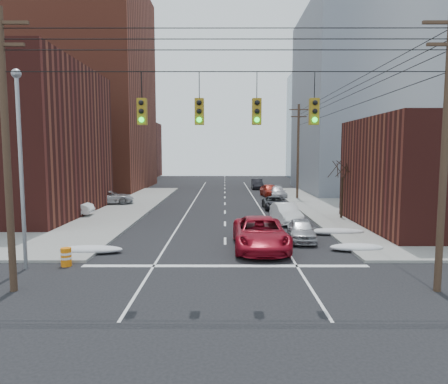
{
  "coord_description": "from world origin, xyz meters",
  "views": [
    {
      "loc": [
        -0.03,
        -12.53,
        5.56
      ],
      "look_at": [
        -0.07,
        12.89,
        3.0
      ],
      "focal_mm": 32.0,
      "sensor_mm": 36.0,
      "label": 1
    }
  ],
  "objects_px": {
    "parked_car_b": "(286,213)",
    "lot_car_b": "(110,197)",
    "parked_car_d": "(277,192)",
    "lot_car_a": "(64,206)",
    "parked_car_e": "(270,190)",
    "red_pickup": "(260,233)",
    "lot_car_d": "(41,204)",
    "parked_car_a": "(302,230)",
    "parked_car_f": "(257,184)",
    "parked_car_c": "(274,203)",
    "lot_car_c": "(5,206)",
    "construction_barrel": "(66,257)"
  },
  "relations": [
    {
      "from": "lot_car_d",
      "to": "construction_barrel",
      "type": "height_order",
      "value": "lot_car_d"
    },
    {
      "from": "red_pickup",
      "to": "lot_car_b",
      "type": "xyz_separation_m",
      "value": [
        -14.04,
        18.77,
        -0.06
      ]
    },
    {
      "from": "parked_car_a",
      "to": "parked_car_b",
      "type": "xyz_separation_m",
      "value": [
        0.0,
        6.36,
        0.08
      ]
    },
    {
      "from": "red_pickup",
      "to": "parked_car_d",
      "type": "height_order",
      "value": "red_pickup"
    },
    {
      "from": "lot_car_b",
      "to": "lot_car_d",
      "type": "height_order",
      "value": "lot_car_d"
    },
    {
      "from": "parked_car_b",
      "to": "parked_car_d",
      "type": "xyz_separation_m",
      "value": [
        1.6,
        17.21,
        -0.1
      ]
    },
    {
      "from": "lot_car_d",
      "to": "parked_car_b",
      "type": "bearing_deg",
      "value": -100.38
    },
    {
      "from": "parked_car_d",
      "to": "parked_car_b",
      "type": "bearing_deg",
      "value": -96.91
    },
    {
      "from": "parked_car_a",
      "to": "construction_barrel",
      "type": "distance_m",
      "value": 13.77
    },
    {
      "from": "parked_car_d",
      "to": "lot_car_a",
      "type": "bearing_deg",
      "value": -145.51
    },
    {
      "from": "red_pickup",
      "to": "lot_car_b",
      "type": "relative_size",
      "value": 1.31
    },
    {
      "from": "parked_car_a",
      "to": "parked_car_c",
      "type": "xyz_separation_m",
      "value": [
        0.0,
        13.89,
        -0.07
      ]
    },
    {
      "from": "parked_car_b",
      "to": "lot_car_a",
      "type": "distance_m",
      "value": 18.66
    },
    {
      "from": "parked_car_a",
      "to": "parked_car_f",
      "type": "bearing_deg",
      "value": 95.17
    },
    {
      "from": "parked_car_a",
      "to": "parked_car_e",
      "type": "distance_m",
      "value": 24.91
    },
    {
      "from": "lot_car_a",
      "to": "lot_car_c",
      "type": "distance_m",
      "value": 6.13
    },
    {
      "from": "red_pickup",
      "to": "parked_car_b",
      "type": "relative_size",
      "value": 1.39
    },
    {
      "from": "lot_car_b",
      "to": "lot_car_d",
      "type": "relative_size",
      "value": 1.2
    },
    {
      "from": "parked_car_b",
      "to": "lot_car_b",
      "type": "xyz_separation_m",
      "value": [
        -16.82,
        10.33,
        0.07
      ]
    },
    {
      "from": "parked_car_d",
      "to": "parked_car_e",
      "type": "relative_size",
      "value": 0.99
    },
    {
      "from": "parked_car_c",
      "to": "parked_car_d",
      "type": "xyz_separation_m",
      "value": [
        1.6,
        9.68,
        0.05
      ]
    },
    {
      "from": "parked_car_d",
      "to": "parked_car_f",
      "type": "xyz_separation_m",
      "value": [
        -1.54,
        11.81,
        0.1
      ]
    },
    {
      "from": "parked_car_c",
      "to": "construction_barrel",
      "type": "bearing_deg",
      "value": -123.61
    },
    {
      "from": "lot_car_c",
      "to": "lot_car_d",
      "type": "bearing_deg",
      "value": -85.83
    },
    {
      "from": "parked_car_c",
      "to": "lot_car_c",
      "type": "distance_m",
      "value": 24.62
    },
    {
      "from": "lot_car_b",
      "to": "parked_car_e",
      "type": "bearing_deg",
      "value": -77.34
    },
    {
      "from": "construction_barrel",
      "to": "lot_car_c",
      "type": "bearing_deg",
      "value": 126.16
    },
    {
      "from": "lot_car_a",
      "to": "lot_car_b",
      "type": "relative_size",
      "value": 0.97
    },
    {
      "from": "parked_car_a",
      "to": "parked_car_d",
      "type": "xyz_separation_m",
      "value": [
        1.6,
        23.57,
        -0.02
      ]
    },
    {
      "from": "red_pickup",
      "to": "parked_car_e",
      "type": "distance_m",
      "value": 27.22
    },
    {
      "from": "parked_car_a",
      "to": "lot_car_a",
      "type": "height_order",
      "value": "lot_car_a"
    },
    {
      "from": "red_pickup",
      "to": "parked_car_f",
      "type": "xyz_separation_m",
      "value": [
        2.85,
        37.46,
        -0.13
      ]
    },
    {
      "from": "parked_car_f",
      "to": "lot_car_d",
      "type": "distance_m",
      "value": 32.31
    },
    {
      "from": "red_pickup",
      "to": "lot_car_a",
      "type": "bearing_deg",
      "value": 144.73
    },
    {
      "from": "parked_car_d",
      "to": "lot_car_a",
      "type": "distance_m",
      "value": 24.86
    },
    {
      "from": "parked_car_d",
      "to": "parked_car_f",
      "type": "height_order",
      "value": "parked_car_f"
    },
    {
      "from": "lot_car_d",
      "to": "lot_car_c",
      "type": "bearing_deg",
      "value": 109.54
    },
    {
      "from": "parked_car_f",
      "to": "red_pickup",
      "type": "bearing_deg",
      "value": -94.07
    },
    {
      "from": "red_pickup",
      "to": "parked_car_a",
      "type": "xyz_separation_m",
      "value": [
        2.78,
        2.08,
        -0.21
      ]
    },
    {
      "from": "parked_car_d",
      "to": "lot_car_b",
      "type": "relative_size",
      "value": 0.93
    },
    {
      "from": "parked_car_e",
      "to": "lot_car_a",
      "type": "relative_size",
      "value": 0.97
    },
    {
      "from": "parked_car_b",
      "to": "lot_car_a",
      "type": "relative_size",
      "value": 0.97
    },
    {
      "from": "parked_car_f",
      "to": "lot_car_d",
      "type": "bearing_deg",
      "value": -131.82
    },
    {
      "from": "parked_car_e",
      "to": "parked_car_f",
      "type": "distance_m",
      "value": 10.51
    },
    {
      "from": "red_pickup",
      "to": "lot_car_d",
      "type": "xyz_separation_m",
      "value": [
        -18.81,
        13.49,
        -0.05
      ]
    },
    {
      "from": "parked_car_a",
      "to": "lot_car_b",
      "type": "distance_m",
      "value": 23.7
    },
    {
      "from": "parked_car_d",
      "to": "lot_car_b",
      "type": "height_order",
      "value": "lot_car_b"
    },
    {
      "from": "parked_car_b",
      "to": "lot_car_b",
      "type": "bearing_deg",
      "value": 142.05
    },
    {
      "from": "parked_car_c",
      "to": "lot_car_a",
      "type": "relative_size",
      "value": 0.93
    },
    {
      "from": "red_pickup",
      "to": "parked_car_c",
      "type": "relative_size",
      "value": 1.46
    }
  ]
}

